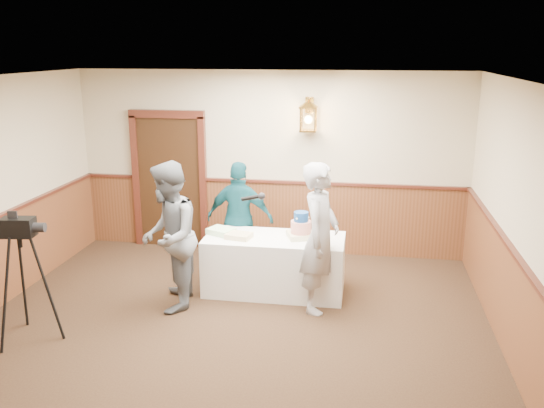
{
  "coord_description": "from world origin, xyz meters",
  "views": [
    {
      "loc": [
        1.43,
        -5.06,
        3.13
      ],
      "look_at": [
        0.33,
        1.7,
        1.25
      ],
      "focal_mm": 38.0,
      "sensor_mm": 36.0,
      "label": 1
    }
  ],
  "objects": [
    {
      "name": "tiered_cake",
      "position": [
        0.66,
        1.95,
        0.88
      ],
      "size": [
        0.42,
        0.42,
        0.34
      ],
      "rotation": [
        0.0,
        0.0,
        0.34
      ],
      "color": "beige",
      "rests_on": "display_table"
    },
    {
      "name": "baker",
      "position": [
        0.95,
        1.47,
        0.92
      ],
      "size": [
        0.58,
        0.75,
        1.84
      ],
      "primitive_type": "imported",
      "rotation": [
        0.0,
        0.0,
        1.35
      ],
      "color": "#A0A1A7",
      "rests_on": "ground"
    },
    {
      "name": "ground",
      "position": [
        0.0,
        0.0,
        0.0
      ],
      "size": [
        7.0,
        7.0,
        0.0
      ],
      "primitive_type": "plane",
      "color": "black",
      "rests_on": "ground"
    },
    {
      "name": "tv_camera_rig",
      "position": [
        -2.14,
        0.2,
        0.63
      ],
      "size": [
        0.55,
        0.51,
        1.4
      ],
      "rotation": [
        0.0,
        0.0,
        0.14
      ],
      "color": "black",
      "rests_on": "ground"
    },
    {
      "name": "sheet_cake_yellow",
      "position": [
        -0.12,
        1.79,
        0.78
      ],
      "size": [
        0.35,
        0.3,
        0.06
      ],
      "primitive_type": "cube",
      "rotation": [
        0.0,
        0.0,
        -0.2
      ],
      "color": "#CEB97B",
      "rests_on": "display_table"
    },
    {
      "name": "display_table",
      "position": [
        0.33,
        1.9,
        0.38
      ],
      "size": [
        1.8,
        0.8,
        0.75
      ],
      "primitive_type": "cube",
      "color": "white",
      "rests_on": "ground"
    },
    {
      "name": "sheet_cake_green",
      "position": [
        -0.39,
        1.93,
        0.79
      ],
      "size": [
        0.4,
        0.36,
        0.07
      ],
      "primitive_type": "cube",
      "rotation": [
        0.0,
        0.0,
        -0.42
      ],
      "color": "#B5EDA7",
      "rests_on": "display_table"
    },
    {
      "name": "interviewer",
      "position": [
        -0.86,
        1.23,
        0.92
      ],
      "size": [
        1.6,
        1.01,
        1.83
      ],
      "rotation": [
        0.0,
        0.0,
        -1.37
      ],
      "color": "slate",
      "rests_on": "ground"
    },
    {
      "name": "room_shell",
      "position": [
        -0.05,
        0.45,
        1.52
      ],
      "size": [
        6.02,
        7.02,
        2.81
      ],
      "color": "#C2B692",
      "rests_on": "ground"
    },
    {
      "name": "assistant_p",
      "position": [
        -0.25,
        2.45,
        0.81
      ],
      "size": [
        0.97,
        0.45,
        1.61
      ],
      "primitive_type": "imported",
      "rotation": [
        0.0,
        0.0,
        3.08
      ],
      "color": "#11444D",
      "rests_on": "ground"
    }
  ]
}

